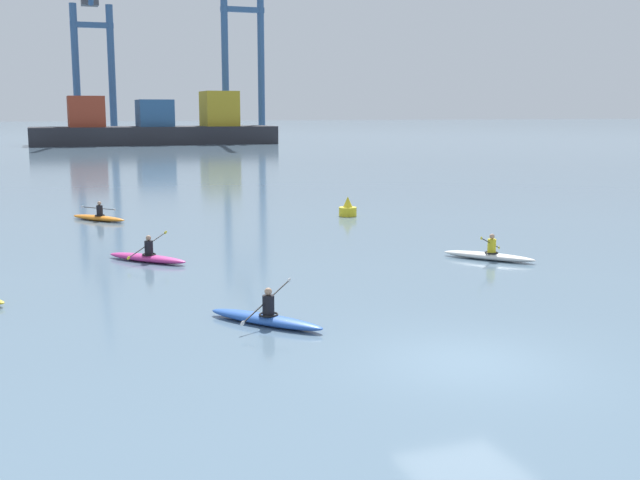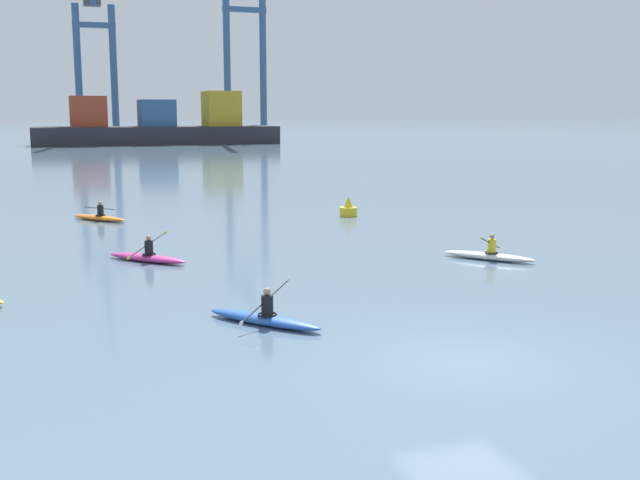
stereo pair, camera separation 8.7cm
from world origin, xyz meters
name	(u,v)px [view 1 (the left image)]	position (x,y,z in m)	size (l,w,h in m)	color
ground_plane	(468,362)	(0.00, 0.00, 0.00)	(800.00, 800.00, 0.00)	slate
container_barge	(156,127)	(9.17, 112.03, 2.70)	(37.88, 9.72, 8.40)	#28282D
gantry_crane_west_mid	(93,47)	(0.90, 125.41, 15.89)	(7.06, 15.34, 33.22)	#335684
gantry_crane_east_mid	(243,37)	(26.03, 121.65, 18.01)	(7.70, 17.42, 36.82)	#335684
channel_buoy	(348,209)	(6.19, 22.49, 0.36)	(0.90, 0.90, 1.00)	yellow
kayak_orange	(99,217)	(-5.88, 24.98, 0.17)	(2.64, 3.00, 0.95)	orange
kayak_magenta	(147,257)	(-5.01, 13.62, 0.17)	(2.74, 2.91, 0.99)	#C13384
kayak_white	(489,255)	(6.62, 9.84, 0.17)	(2.63, 3.01, 1.01)	silver
kayak_blue	(266,318)	(-3.28, 4.28, 0.17)	(2.58, 3.04, 1.03)	#2856B2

